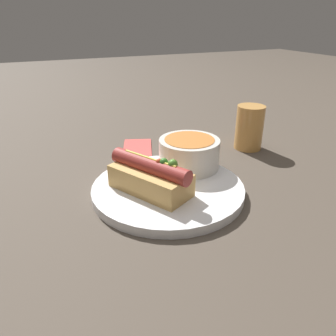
% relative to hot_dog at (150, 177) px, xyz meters
% --- Properties ---
extents(ground_plane, '(4.00, 4.00, 0.00)m').
position_rel_hot_dog_xyz_m(ground_plane, '(-0.01, 0.04, -0.04)').
color(ground_plane, '#4C4238').
extents(dinner_plate, '(0.27, 0.27, 0.02)m').
position_rel_hot_dog_xyz_m(dinner_plate, '(-0.01, 0.04, -0.04)').
color(dinner_plate, white).
rests_on(dinner_plate, ground_plane).
extents(hot_dog, '(0.15, 0.12, 0.07)m').
position_rel_hot_dog_xyz_m(hot_dog, '(0.00, 0.00, 0.00)').
color(hot_dog, tan).
rests_on(hot_dog, dinner_plate).
extents(soup_bowl, '(0.12, 0.12, 0.06)m').
position_rel_hot_dog_xyz_m(soup_bowl, '(-0.06, 0.10, 0.00)').
color(soup_bowl, silver).
rests_on(soup_bowl, dinner_plate).
extents(spoon, '(0.09, 0.13, 0.01)m').
position_rel_hot_dog_xyz_m(spoon, '(-0.10, 0.07, -0.02)').
color(spoon, '#B7B7BC').
rests_on(spoon, dinner_plate).
extents(drinking_glass, '(0.06, 0.06, 0.10)m').
position_rel_hot_dog_xyz_m(drinking_glass, '(-0.13, 0.30, 0.01)').
color(drinking_glass, '#D8994C').
rests_on(drinking_glass, ground_plane).
extents(napkin, '(0.14, 0.10, 0.01)m').
position_rel_hot_dog_xyz_m(napkin, '(-0.23, 0.05, -0.04)').
color(napkin, '#E04C47').
rests_on(napkin, ground_plane).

